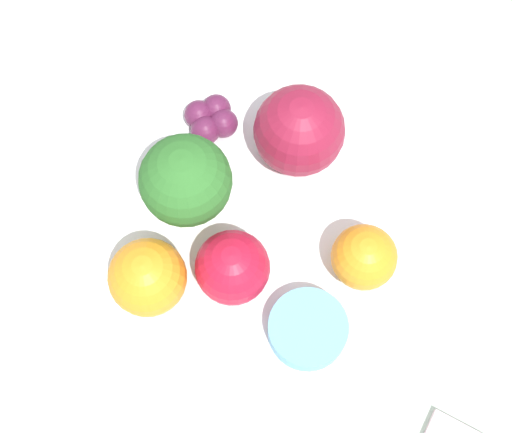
{
  "coord_description": "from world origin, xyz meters",
  "views": [
    {
      "loc": [
        0.16,
        0.06,
        0.49
      ],
      "look_at": [
        0.0,
        0.0,
        0.07
      ],
      "focal_mm": 50.0,
      "sensor_mm": 36.0,
      "label": 1
    }
  ],
  "objects_px": {
    "bowl": "(256,233)",
    "orange_back": "(148,277)",
    "orange_front": "(364,257)",
    "broccoli": "(186,182)",
    "apple_red": "(299,131)",
    "apple_green": "(235,269)",
    "grape_cluster": "(211,119)",
    "small_cup": "(308,329)"
  },
  "relations": [
    {
      "from": "orange_back",
      "to": "grape_cluster",
      "type": "distance_m",
      "value": 0.12
    },
    {
      "from": "orange_front",
      "to": "grape_cluster",
      "type": "xyz_separation_m",
      "value": [
        -0.06,
        -0.12,
        -0.01
      ]
    },
    {
      "from": "orange_back",
      "to": "small_cup",
      "type": "distance_m",
      "value": 0.1
    },
    {
      "from": "orange_front",
      "to": "small_cup",
      "type": "distance_m",
      "value": 0.06
    },
    {
      "from": "bowl",
      "to": "orange_front",
      "type": "xyz_separation_m",
      "value": [
        0.01,
        0.07,
        0.04
      ]
    },
    {
      "from": "bowl",
      "to": "apple_green",
      "type": "bearing_deg",
      "value": 2.73
    },
    {
      "from": "bowl",
      "to": "apple_green",
      "type": "relative_size",
      "value": 4.91
    },
    {
      "from": "broccoli",
      "to": "small_cup",
      "type": "relative_size",
      "value": 1.53
    },
    {
      "from": "broccoli",
      "to": "apple_red",
      "type": "bearing_deg",
      "value": 141.72
    },
    {
      "from": "small_cup",
      "to": "orange_front",
      "type": "bearing_deg",
      "value": 160.74
    },
    {
      "from": "orange_front",
      "to": "grape_cluster",
      "type": "relative_size",
      "value": 1.08
    },
    {
      "from": "orange_front",
      "to": "grape_cluster",
      "type": "height_order",
      "value": "orange_front"
    },
    {
      "from": "orange_front",
      "to": "grape_cluster",
      "type": "bearing_deg",
      "value": -116.17
    },
    {
      "from": "apple_green",
      "to": "orange_front",
      "type": "xyz_separation_m",
      "value": [
        -0.03,
        0.07,
        -0.0
      ]
    },
    {
      "from": "bowl",
      "to": "orange_back",
      "type": "height_order",
      "value": "orange_back"
    },
    {
      "from": "bowl",
      "to": "orange_front",
      "type": "bearing_deg",
      "value": 85.32
    },
    {
      "from": "apple_red",
      "to": "small_cup",
      "type": "relative_size",
      "value": 1.22
    },
    {
      "from": "bowl",
      "to": "grape_cluster",
      "type": "bearing_deg",
      "value": -136.36
    },
    {
      "from": "broccoli",
      "to": "grape_cluster",
      "type": "height_order",
      "value": "broccoli"
    },
    {
      "from": "orange_front",
      "to": "orange_back",
      "type": "distance_m",
      "value": 0.13
    },
    {
      "from": "orange_back",
      "to": "grape_cluster",
      "type": "bearing_deg",
      "value": -176.2
    },
    {
      "from": "apple_green",
      "to": "broccoli",
      "type": "bearing_deg",
      "value": -127.74
    },
    {
      "from": "apple_green",
      "to": "small_cup",
      "type": "distance_m",
      "value": 0.06
    },
    {
      "from": "orange_front",
      "to": "grape_cluster",
      "type": "distance_m",
      "value": 0.14
    },
    {
      "from": "apple_red",
      "to": "bowl",
      "type": "bearing_deg",
      "value": -7.93
    },
    {
      "from": "broccoli",
      "to": "orange_back",
      "type": "xyz_separation_m",
      "value": [
        0.06,
        -0.0,
        -0.02
      ]
    },
    {
      "from": "apple_green",
      "to": "orange_front",
      "type": "distance_m",
      "value": 0.08
    },
    {
      "from": "broccoli",
      "to": "grape_cluster",
      "type": "distance_m",
      "value": 0.07
    },
    {
      "from": "grape_cluster",
      "to": "broccoli",
      "type": "bearing_deg",
      "value": 9.79
    },
    {
      "from": "bowl",
      "to": "orange_back",
      "type": "bearing_deg",
      "value": -35.09
    },
    {
      "from": "orange_front",
      "to": "apple_green",
      "type": "bearing_deg",
      "value": -63.72
    },
    {
      "from": "apple_green",
      "to": "small_cup",
      "type": "relative_size",
      "value": 0.95
    },
    {
      "from": "bowl",
      "to": "orange_front",
      "type": "distance_m",
      "value": 0.08
    },
    {
      "from": "broccoli",
      "to": "small_cup",
      "type": "xyz_separation_m",
      "value": [
        0.05,
        0.1,
        -0.03
      ]
    },
    {
      "from": "broccoli",
      "to": "orange_back",
      "type": "bearing_deg",
      "value": -2.7
    },
    {
      "from": "bowl",
      "to": "small_cup",
      "type": "distance_m",
      "value": 0.08
    },
    {
      "from": "broccoli",
      "to": "small_cup",
      "type": "distance_m",
      "value": 0.11
    },
    {
      "from": "apple_red",
      "to": "orange_front",
      "type": "xyz_separation_m",
      "value": [
        0.06,
        0.06,
        -0.01
      ]
    },
    {
      "from": "broccoli",
      "to": "orange_front",
      "type": "xyz_separation_m",
      "value": [
        -0.0,
        0.11,
        -0.02
      ]
    },
    {
      "from": "orange_front",
      "to": "small_cup",
      "type": "height_order",
      "value": "orange_front"
    },
    {
      "from": "broccoli",
      "to": "apple_red",
      "type": "height_order",
      "value": "broccoli"
    },
    {
      "from": "small_cup",
      "to": "apple_red",
      "type": "bearing_deg",
      "value": -157.94
    }
  ]
}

